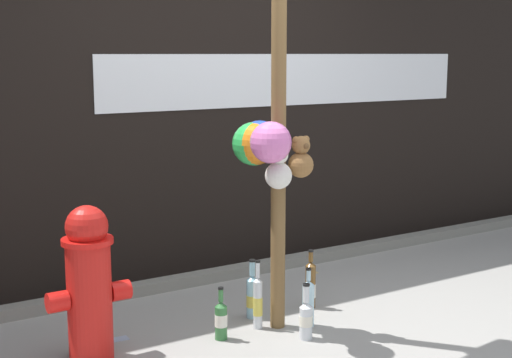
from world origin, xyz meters
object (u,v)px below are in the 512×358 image
(memorial_post, at_px, (269,108))
(bottle_2, at_px, (258,302))
(bottle_0, at_px, (308,302))
(bottle_1, at_px, (221,319))
(bottle_5, at_px, (306,318))
(fire_hydrant, at_px, (89,283))
(bottle_4, at_px, (252,296))
(bottle_3, at_px, (310,285))

(memorial_post, height_order, bottle_2, memorial_post)
(bottle_0, xyz_separation_m, bottle_1, (-0.56, 0.10, -0.03))
(bottle_0, height_order, bottle_5, bottle_0)
(fire_hydrant, relative_size, bottle_4, 2.27)
(fire_hydrant, bearing_deg, bottle_3, 0.76)
(memorial_post, bearing_deg, fire_hydrant, 172.53)
(memorial_post, distance_m, bottle_0, 1.22)
(bottle_1, xyz_separation_m, bottle_3, (0.77, 0.16, 0.03))
(fire_hydrant, distance_m, bottle_4, 1.13)
(fire_hydrant, xyz_separation_m, bottle_0, (1.30, -0.24, -0.28))
(fire_hydrant, distance_m, bottle_3, 1.54)
(bottle_2, xyz_separation_m, bottle_4, (0.07, 0.17, -0.02))
(memorial_post, height_order, bottle_1, memorial_post)
(bottle_0, bearing_deg, bottle_1, 169.61)
(fire_hydrant, relative_size, bottle_5, 2.56)
(fire_hydrant, height_order, bottle_1, fire_hydrant)
(memorial_post, bearing_deg, bottle_3, 20.08)
(bottle_1, bearing_deg, bottle_4, 30.78)
(memorial_post, height_order, fire_hydrant, memorial_post)
(bottle_3, bearing_deg, bottle_4, 173.94)
(bottle_1, relative_size, bottle_4, 0.83)
(bottle_0, height_order, bottle_4, bottle_4)
(fire_hydrant, bearing_deg, bottle_4, 3.43)
(bottle_3, xyz_separation_m, bottle_5, (-0.35, -0.43, -0.03))
(bottle_1, xyz_separation_m, bottle_4, (0.35, 0.21, 0.02))
(memorial_post, distance_m, fire_hydrant, 1.42)
(fire_hydrant, relative_size, bottle_2, 2.02)
(bottle_2, distance_m, bottle_5, 0.33)
(fire_hydrant, bearing_deg, bottle_5, -19.21)
(bottle_4, height_order, bottle_5, bottle_4)
(bottle_2, bearing_deg, bottle_5, -64.18)
(bottle_0, relative_size, bottle_3, 0.94)
(bottle_4, bearing_deg, bottle_3, -6.06)
(fire_hydrant, height_order, bottle_3, fire_hydrant)
(memorial_post, xyz_separation_m, bottle_4, (0.02, 0.21, -1.20))
(fire_hydrant, distance_m, bottle_5, 1.27)
(memorial_post, height_order, bottle_5, memorial_post)
(memorial_post, relative_size, bottle_4, 7.23)
(bottle_1, bearing_deg, fire_hydrant, 169.15)
(bottle_2, xyz_separation_m, bottle_3, (0.49, 0.13, -0.01))
(fire_hydrant, xyz_separation_m, bottle_5, (1.16, -0.41, -0.31))
(bottle_2, bearing_deg, bottle_4, 68.11)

